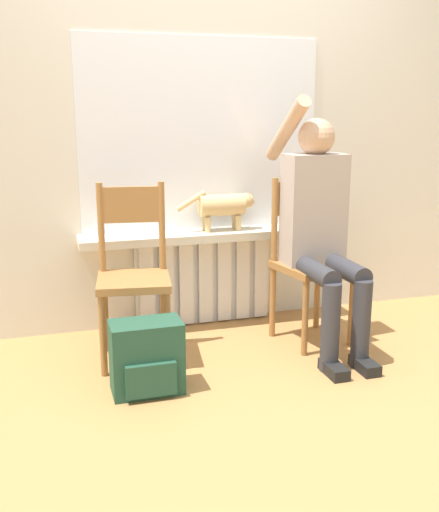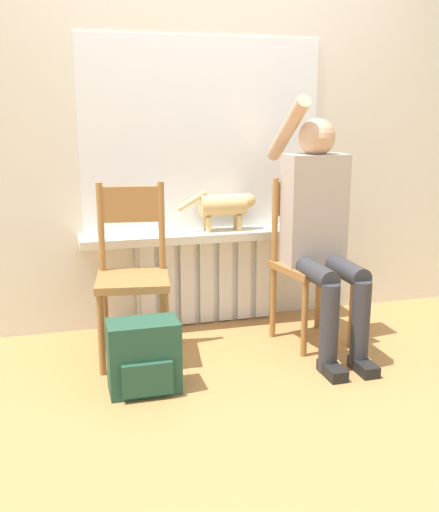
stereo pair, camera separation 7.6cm
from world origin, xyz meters
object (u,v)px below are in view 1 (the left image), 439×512
chair_right (309,259)px  person (320,223)px  cat (224,206)px  backpack (147,358)px  chair_left (133,272)px

chair_right → person: bearing=-96.4°
cat → backpack: bearing=-128.1°
chair_right → cat: size_ratio=1.93×
chair_left → chair_right: (1.03, -0.00, 0.00)m
chair_left → backpack: (-0.01, -0.43, -0.32)m
chair_right → person: 0.26m
person → cat: bearing=129.6°
chair_right → backpack: 1.17m
backpack → person: bearing=16.7°
chair_left → cat: 0.79m
chair_left → cat: bearing=39.9°
person → chair_right: bearing=94.8°
chair_left → person: size_ratio=0.68×
cat → chair_left: bearing=-148.4°
chair_right → cat: 0.62m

